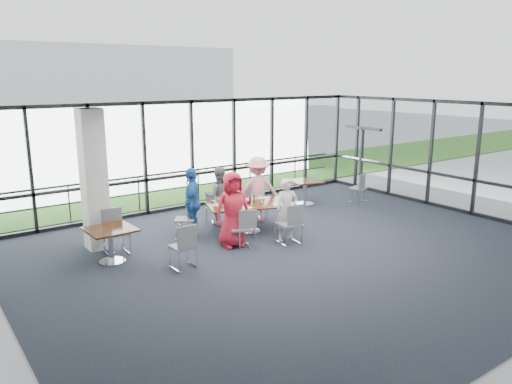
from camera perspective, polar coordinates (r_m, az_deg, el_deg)
floor at (r=11.38m, az=5.24°, el=-6.92°), size 12.00×10.00×0.02m
ceiling at (r=10.71m, az=5.60°, el=9.42°), size 12.00×10.00×0.04m
wall_left at (r=8.40m, az=-27.18°, el=-4.17°), size 0.10×10.00×3.20m
curtain_wall_back at (r=14.99m, az=-7.32°, el=4.30°), size 12.00×0.10×3.20m
curtain_wall_right at (r=15.51m, az=22.37°, el=3.70°), size 0.10×10.00×3.20m
exit_door at (r=17.81m, az=11.97°, el=3.74°), size 0.12×1.60×2.10m
structural_column at (r=11.77m, az=-18.04°, el=1.30°), size 0.50×0.50×3.20m
apron at (r=19.74m, az=-14.19°, el=1.37°), size 80.00×70.00×0.02m
grass_strip at (r=17.93m, az=-11.79°, el=0.42°), size 80.00×5.00×0.01m
hangar_main at (r=41.52m, az=-20.87°, el=11.15°), size 24.00×10.00×6.00m
guard_rail at (r=15.71m, az=-8.26°, el=0.59°), size 12.00×0.06×0.06m
main_table at (r=12.58m, az=-0.80°, el=-1.79°), size 2.35×1.77×0.75m
side_table_left at (r=11.00m, az=-16.31°, el=-4.53°), size 0.99×0.99×0.75m
side_table_right at (r=15.37m, az=5.66°, el=0.91°), size 1.08×1.08×0.75m
diner_near_left at (r=11.49m, az=-2.69°, el=-2.02°), size 0.95×0.71×1.76m
diner_near_right at (r=11.94m, az=3.55°, el=-2.05°), size 0.66×0.57×1.51m
diner_far_left at (r=13.20m, az=-4.27°, el=-0.46°), size 0.89×0.76×1.57m
diner_far_right at (r=13.47m, az=0.20°, el=0.31°), size 1.29×1.06×1.78m
diner_end at (r=12.26m, az=-7.30°, el=-1.21°), size 1.00×1.15×1.73m
chair_main_nl at (r=11.54m, az=-1.81°, el=-4.20°), size 0.58×0.58×0.89m
chair_main_nr at (r=11.82m, az=3.73°, el=-3.66°), size 0.53×0.53×0.94m
chair_main_fl at (r=13.44m, az=-4.27°, el=-1.84°), size 0.55×0.55×0.83m
chair_main_fr at (r=13.74m, az=-0.28°, el=-1.35°), size 0.56×0.56×0.88m
chair_main_end at (r=12.29m, az=-8.15°, el=-3.10°), size 0.64×0.64×0.95m
chair_spare_la at (r=10.38m, az=-8.36°, el=-6.20°), size 0.47×0.47×0.94m
chair_spare_lb at (r=11.49m, az=-15.66°, el=-4.53°), size 0.49×0.49×0.99m
chair_spare_r at (r=15.94m, az=11.60°, el=0.45°), size 0.55×0.55×0.90m
plate_nl at (r=12.10m, az=-2.90°, el=-1.84°), size 0.27×0.27×0.01m
plate_nr at (r=12.42m, az=2.52°, el=-1.44°), size 0.26×0.26×0.01m
plate_fl at (r=12.82m, az=-3.46°, el=-0.98°), size 0.24×0.24×0.01m
plate_fr at (r=13.07m, az=0.63°, el=-0.69°), size 0.25×0.25×0.01m
plate_end at (r=12.40m, az=-4.52°, el=-1.50°), size 0.24×0.24×0.01m
tumbler_a at (r=12.28m, az=-1.70°, el=-1.33°), size 0.06×0.06×0.13m
tumbler_b at (r=12.41m, az=0.67°, el=-1.12°), size 0.07×0.07×0.15m
tumbler_c at (r=12.85m, az=-0.73°, el=-0.62°), size 0.07×0.07×0.15m
tumbler_d at (r=12.19m, az=-3.89°, el=-1.42°), size 0.07×0.07×0.14m
menu_a at (r=12.13m, az=-1.01°, el=-1.82°), size 0.29×0.22×0.00m
menu_b at (r=12.60m, az=3.58°, el=-1.26°), size 0.37×0.31×0.00m
menu_c at (r=13.01m, az=-0.60°, el=-0.77°), size 0.32×0.23×0.00m
condiment_caddy at (r=12.58m, az=-0.89°, el=-1.17°), size 0.10×0.07×0.04m
ketchup_bottle at (r=12.55m, az=-0.67°, el=-0.88°), size 0.06×0.06×0.18m
green_bottle at (r=12.64m, az=-0.23°, el=-0.73°), size 0.05×0.05×0.20m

